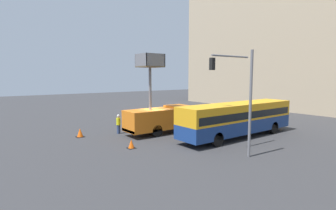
{
  "coord_description": "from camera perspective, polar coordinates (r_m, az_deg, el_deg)",
  "views": [
    {
      "loc": [
        19.83,
        -13.32,
        5.23
      ],
      "look_at": [
        0.39,
        1.21,
        2.56
      ],
      "focal_mm": 28.0,
      "sensor_mm": 36.0,
      "label": 1
    }
  ],
  "objects": [
    {
      "name": "road_worker_near_truck",
      "position": [
        24.39,
        -10.73,
        -4.11
      ],
      "size": [
        0.38,
        0.38,
        1.77
      ],
      "rotation": [
        0.0,
        0.0,
        1.41
      ],
      "color": "navy",
      "rests_on": "ground_plane"
    },
    {
      "name": "traffic_cone_near_truck",
      "position": [
        23.97,
        -18.6,
        -5.78
      ],
      "size": [
        0.67,
        0.67,
        0.76
      ],
      "color": "black",
      "rests_on": "ground_plane"
    },
    {
      "name": "ground_plane",
      "position": [
        24.45,
        -2.84,
        -6.08
      ],
      "size": [
        120.0,
        120.0,
        0.0
      ],
      "primitive_type": "plane",
      "color": "#333335"
    },
    {
      "name": "traffic_cone_mid_road",
      "position": [
        19.46,
        -7.99,
        -8.43
      ],
      "size": [
        0.57,
        0.57,
        0.66
      ],
      "color": "black",
      "rests_on": "ground_plane"
    },
    {
      "name": "parked_car_curbside",
      "position": [
        33.29,
        1.58,
        -1.44
      ],
      "size": [
        1.75,
        4.45,
        1.51
      ],
      "color": "#A8A8B2",
      "rests_on": "ground_plane"
    },
    {
      "name": "road_worker_directing",
      "position": [
        22.37,
        6.9,
        -4.95
      ],
      "size": [
        0.38,
        0.38,
        1.79
      ],
      "rotation": [
        0.0,
        0.0,
        4.49
      ],
      "color": "navy",
      "rests_on": "ground_plane"
    },
    {
      "name": "city_bus",
      "position": [
        23.34,
        15.01,
        -2.53
      ],
      "size": [
        2.53,
        12.1,
        2.93
      ],
      "rotation": [
        0.0,
        0.0,
        1.65
      ],
      "color": "navy",
      "rests_on": "ground_plane"
    },
    {
      "name": "utility_truck",
      "position": [
        23.98,
        -1.85,
        -2.56
      ],
      "size": [
        2.28,
        6.45,
        7.15
      ],
      "color": "orange",
      "rests_on": "ground_plane"
    },
    {
      "name": "building_backdrop_far",
      "position": [
        46.48,
        28.27,
        12.54
      ],
      "size": [
        44.0,
        10.0,
        21.78
      ],
      "color": "tan",
      "rests_on": "ground_plane"
    },
    {
      "name": "traffic_light_pole",
      "position": [
        18.18,
        14.65,
        4.16
      ],
      "size": [
        3.76,
        3.51,
        6.89
      ],
      "color": "slate",
      "rests_on": "ground_plane"
    }
  ]
}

